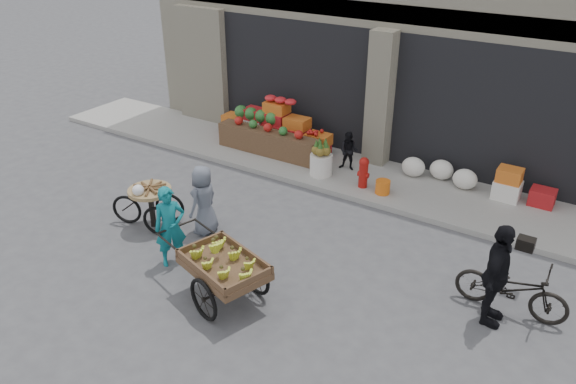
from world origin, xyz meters
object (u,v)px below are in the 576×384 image
Objects in this scene: orange_bucket at (383,187)px; cyclist at (496,276)px; vendor_woman at (170,227)px; bicycle at (512,288)px; banana_cart at (222,262)px; tricycle_cart at (151,201)px; vendor_grey at (204,200)px; seated_person at (349,151)px; pineapple_bin at (321,165)px; fire_hydrant at (364,171)px.

cyclist is (3.06, -2.86, 0.58)m from orange_bucket.
vendor_woman reaches higher than bicycle.
bicycle is at bearing 45.96° from banana_cart.
vendor_woman is at bearing -50.32° from tricycle_cart.
vendor_grey is (1.02, 0.40, 0.14)m from tricycle_cart.
cyclist is (4.26, -3.56, 0.26)m from seated_person.
cyclist reaches higher than orange_bucket.
orange_bucket is 1.42m from seated_person.
seated_person is 5.46m from bicycle.
banana_cart is 1.50× the size of bicycle.
seated_person is 0.55× the size of cyclist.
fire_hydrant is (1.10, -0.05, 0.13)m from pineapple_bin.
tricycle_cart is (-1.76, -3.67, 0.20)m from pineapple_bin.
seated_person is 0.64× the size of tricycle_cart.
vendor_grey reaches higher than banana_cart.
fire_hydrant is at bearing 15.26° from vendor_woman.
seated_person is 0.54× the size of bicycle.
pineapple_bin is at bearing 117.76° from banana_cart.
vendor_woman is 1.03× the size of tricycle_cart.
banana_cart is 1.77× the size of tricycle_cart.
fire_hydrant is 0.96m from seated_person.
bicycle is at bearing -28.47° from cyclist.
bicycle is at bearing -33.74° from fire_hydrant.
cyclist reaches higher than bicycle.
fire_hydrant is 4.62m from tricycle_cart.
tricycle_cart is at bearing -70.66° from vendor_grey.
seated_person is (-1.20, 0.70, 0.31)m from orange_bucket.
bicycle is at bearing -35.30° from vendor_woman.
orange_bucket is 4.71m from banana_cart.
vendor_grey is (-2.34, -3.17, 0.43)m from orange_bucket.
vendor_woman reaches higher than tricycle_cart.
banana_cart reaches higher than bicycle.
vendor_grey reaches higher than tricycle_cart.
banana_cart is 4.54m from bicycle.
orange_bucket is 0.19× the size of cyclist.
fire_hydrant is 3.71m from vendor_grey.
vendor_woman is 1.07× the size of vendor_grey.
fire_hydrant is 4.66m from vendor_woman.
banana_cart reaches higher than fire_hydrant.
fire_hydrant is at bearing -52.88° from seated_person.
vendor_woman is at bearing 8.29° from vendor_grey.
fire_hydrant is at bearing -2.60° from pineapple_bin.
fire_hydrant is 0.42× the size of cyclist.
cyclist is (4.66, -2.96, 0.48)m from pineapple_bin.
orange_bucket is 0.23× the size of vendor_grey.
fire_hydrant is 0.28× the size of banana_cart.
bicycle is (3.26, -2.46, 0.18)m from orange_bucket.
seated_person is at bearing 56.31° from pineapple_bin.
seated_person is at bearing 48.20° from cyclist.
fire_hydrant is 0.49× the size of tricycle_cart.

